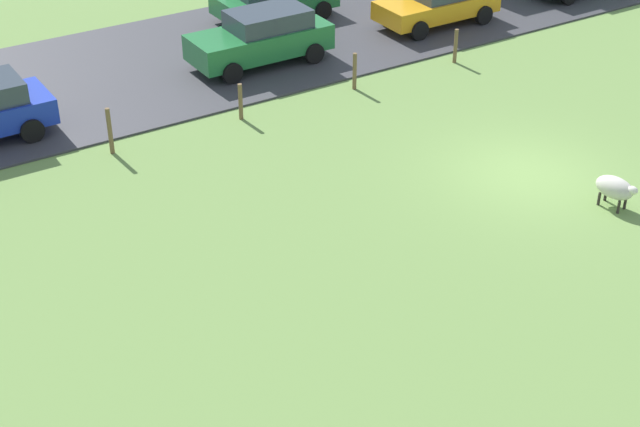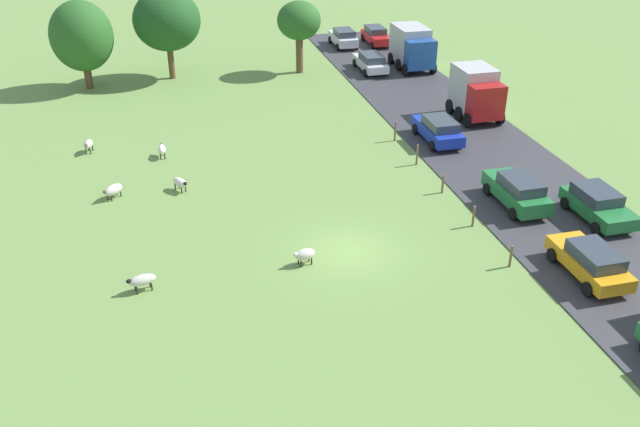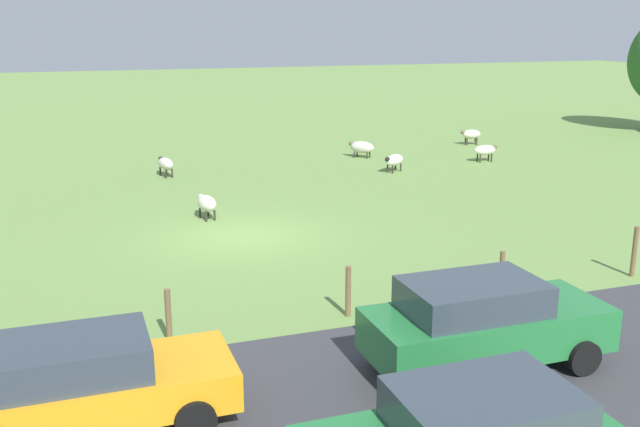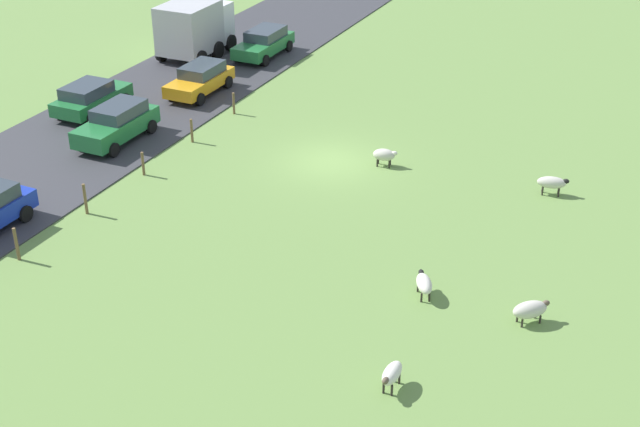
# 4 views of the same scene
# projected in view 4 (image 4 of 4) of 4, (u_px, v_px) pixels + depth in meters

# --- Properties ---
(ground_plane) EXTENTS (160.00, 160.00, 0.00)m
(ground_plane) POSITION_uv_depth(u_px,v_px,m) (330.00, 162.00, 38.69)
(ground_plane) COLOR #6B8E47
(road_strip) EXTENTS (8.00, 80.00, 0.06)m
(road_strip) POSITION_uv_depth(u_px,v_px,m) (119.00, 119.00, 42.88)
(road_strip) COLOR #38383D
(road_strip) RESTS_ON ground_plane
(sheep_0) EXTENTS (1.11, 0.71, 0.78)m
(sheep_0) POSITION_uv_depth(u_px,v_px,m) (384.00, 155.00, 38.08)
(sheep_0) COLOR beige
(sheep_0) RESTS_ON ground_plane
(sheep_1) EXTENTS (0.46, 1.17, 0.77)m
(sheep_1) POSITION_uv_depth(u_px,v_px,m) (392.00, 374.00, 25.00)
(sheep_1) COLOR silver
(sheep_1) RESTS_ON ground_plane
(sheep_2) EXTENTS (1.24, 1.21, 0.77)m
(sheep_2) POSITION_uv_depth(u_px,v_px,m) (530.00, 310.00, 27.86)
(sheep_2) COLOR beige
(sheep_2) RESTS_ON ground_plane
(sheep_3) EXTENTS (0.98, 1.20, 0.75)m
(sheep_3) POSITION_uv_depth(u_px,v_px,m) (424.00, 283.00, 29.17)
(sheep_3) COLOR silver
(sheep_3) RESTS_ON ground_plane
(sheep_4) EXTENTS (1.30, 0.74, 0.79)m
(sheep_4) POSITION_uv_depth(u_px,v_px,m) (552.00, 183.00, 35.68)
(sheep_4) COLOR beige
(sheep_4) RESTS_ON ground_plane
(fence_post_0) EXTENTS (0.12, 0.12, 1.09)m
(fence_post_0) POSITION_uv_depth(u_px,v_px,m) (234.00, 103.00, 43.34)
(fence_post_0) COLOR brown
(fence_post_0) RESTS_ON ground_plane
(fence_post_1) EXTENTS (0.12, 0.12, 1.13)m
(fence_post_1) POSITION_uv_depth(u_px,v_px,m) (192.00, 131.00, 40.30)
(fence_post_1) COLOR brown
(fence_post_1) RESTS_ON ground_plane
(fence_post_2) EXTENTS (0.12, 0.12, 1.05)m
(fence_post_2) POSITION_uv_depth(u_px,v_px,m) (143.00, 164.00, 37.28)
(fence_post_2) COLOR brown
(fence_post_2) RESTS_ON ground_plane
(fence_post_3) EXTENTS (0.12, 0.12, 1.28)m
(fence_post_3) POSITION_uv_depth(u_px,v_px,m) (85.00, 199.00, 34.20)
(fence_post_3) COLOR brown
(fence_post_3) RESTS_ON ground_plane
(fence_post_4) EXTENTS (0.12, 0.12, 1.28)m
(fence_post_4) POSITION_uv_depth(u_px,v_px,m) (16.00, 244.00, 31.16)
(fence_post_4) COLOR brown
(fence_post_4) RESTS_ON ground_plane
(truck_1) EXTENTS (2.89, 4.54, 3.18)m
(truck_1) POSITION_uv_depth(u_px,v_px,m) (194.00, 27.00, 50.42)
(truck_1) COLOR white
(truck_1) RESTS_ON road_strip
(car_2) EXTENTS (1.97, 4.26, 1.50)m
(car_2) POSITION_uv_depth(u_px,v_px,m) (200.00, 79.00, 45.56)
(car_2) COLOR orange
(car_2) RESTS_ON road_strip
(car_3) EXTENTS (2.10, 4.18, 1.53)m
(car_3) POSITION_uv_depth(u_px,v_px,m) (91.00, 97.00, 43.19)
(car_3) COLOR #237238
(car_3) RESTS_ON road_strip
(car_6) EXTENTS (1.98, 4.43, 1.66)m
(car_6) POSITION_uv_depth(u_px,v_px,m) (117.00, 123.00, 40.17)
(car_6) COLOR #237238
(car_6) RESTS_ON road_strip
(car_7) EXTENTS (2.02, 4.49, 1.54)m
(car_7) POSITION_uv_depth(u_px,v_px,m) (264.00, 42.00, 50.91)
(car_7) COLOR #237238
(car_7) RESTS_ON road_strip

